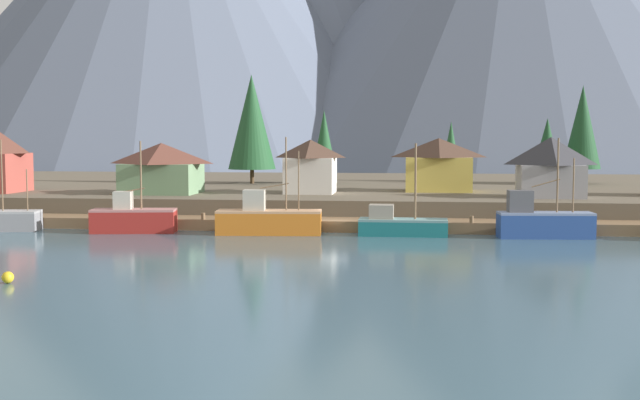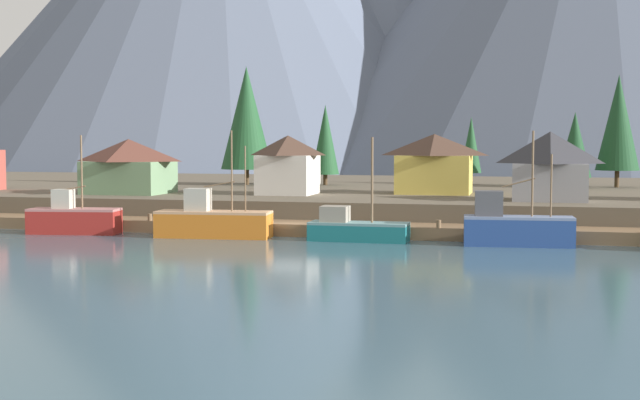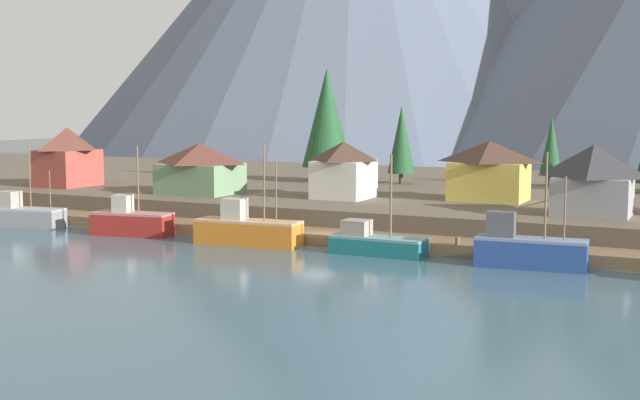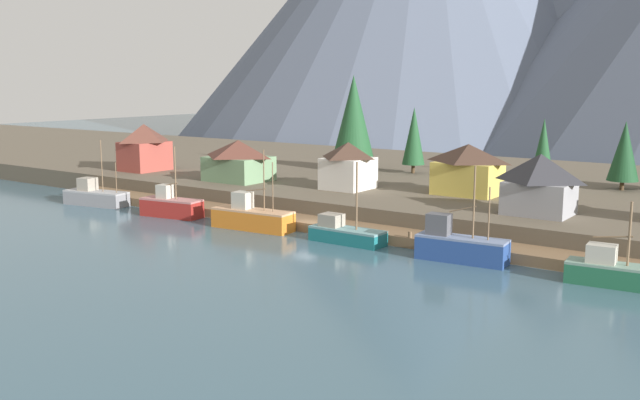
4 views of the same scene
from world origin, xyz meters
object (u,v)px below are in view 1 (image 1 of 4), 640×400
house_green (162,168)px  channel_buoy (8,277)px  conifer_mid_right (324,142)px  fishing_boat_blue (542,222)px  house_grey (551,166)px  fishing_boat_teal (400,225)px  fishing_boat_orange (268,220)px  house_yellow (438,164)px  conifer_back_left (451,147)px  conifer_mid_left (547,147)px  house_white (310,166)px  conifer_near_left (582,127)px  conifer_near_right (252,122)px  fishing_boat_red (133,219)px

house_green → channel_buoy: (2.88, -38.16, -4.87)m
conifer_mid_right → channel_buoy: size_ratio=13.32×
fishing_boat_blue → house_grey: size_ratio=1.29×
fishing_boat_teal → house_green: size_ratio=1.00×
fishing_boat_blue → fishing_boat_orange: bearing=175.6°
house_yellow → conifer_back_left: (2.22, 19.56, 1.65)m
conifer_mid_left → house_white: bearing=-146.6°
house_white → house_green: (-15.51, -2.45, -0.17)m
fishing_boat_teal → channel_buoy: size_ratio=11.35×
house_grey → conifer_back_left: bearing=107.6°
fishing_boat_teal → house_green: fishing_boat_teal is taller
conifer_mid_left → conifer_back_left: size_ratio=1.04×
house_grey → house_green: bearing=179.1°
conifer_near_left → conifer_mid_left: size_ratio=1.50×
fishing_boat_orange → fishing_boat_teal: 11.52m
channel_buoy → house_white: bearing=72.7°
house_white → house_yellow: (13.59, 4.27, 0.08)m
conifer_near_right → channel_buoy: size_ratio=19.70×
fishing_boat_teal → conifer_near_right: (-19.30, 31.28, 9.38)m
conifer_mid_left → conifer_back_left: 12.92m
fishing_boat_teal → conifer_back_left: (6.04, 39.22, 6.19)m
house_grey → channel_buoy: 52.93m
conifer_mid_left → conifer_near_left: bearing=26.3°
house_grey → conifer_near_right: size_ratio=0.47×
fishing_boat_red → conifer_near_left: conifer_near_left is taller
fishing_boat_orange → house_green: size_ratio=1.16×
fishing_boat_red → house_green: fishing_boat_red is taller
conifer_near_right → conifer_mid_left: size_ratio=1.67×
fishing_boat_teal → fishing_boat_blue: size_ratio=0.95×
conifer_mid_right → conifer_back_left: (16.30, 6.27, -0.64)m
fishing_boat_teal → conifer_near_right: 37.93m
conifer_near_left → channel_buoy: bearing=-126.2°
fishing_boat_teal → house_yellow: 20.54m
house_yellow → conifer_near_right: 26.33m
conifer_back_left → house_green: bearing=-140.0°
fishing_boat_red → fishing_boat_blue: (35.59, 0.31, 0.13)m
house_yellow → house_grey: 13.03m
fishing_boat_blue → conifer_back_left: bearing=93.6°
house_green → conifer_near_right: size_ratio=0.58×
conifer_near_right → fishing_boat_red: bearing=-97.8°
fishing_boat_red → channel_buoy: 24.75m
house_grey → fishing_boat_orange: bearing=-154.0°
house_grey → conifer_near_right: (-33.87, 18.99, 4.76)m
house_white → conifer_near_left: (32.02, 20.36, 4.25)m
fishing_boat_orange → conifer_near_right: bearing=99.0°
house_green → conifer_near_left: bearing=25.6°
fishing_boat_red → fishing_boat_blue: bearing=-8.1°
fishing_boat_red → conifer_near_left: size_ratio=0.65×
fishing_boat_red → fishing_boat_teal: bearing=-7.3°
fishing_boat_red → fishing_boat_blue: 35.59m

